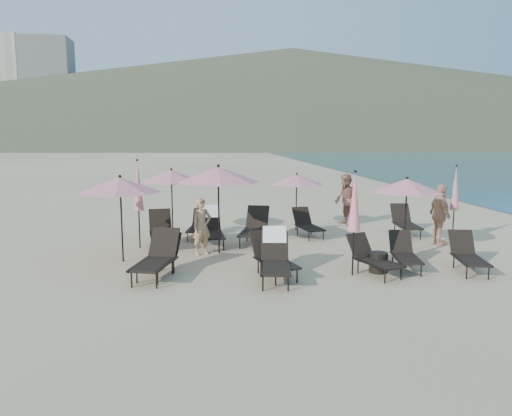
{
  "coord_description": "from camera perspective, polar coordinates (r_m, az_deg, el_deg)",
  "views": [
    {
      "loc": [
        -3.12,
        -11.26,
        3.34
      ],
      "look_at": [
        -1.18,
        3.5,
        1.1
      ],
      "focal_mm": 35.0,
      "sensor_mm": 36.0,
      "label": 1
    }
  ],
  "objects": [
    {
      "name": "umbrella_closed_2",
      "position": [
        14.78,
        -13.35,
        2.41
      ],
      "size": [
        0.31,
        0.31,
        2.61
      ],
      "color": "black",
      "rests_on": "ground"
    },
    {
      "name": "lounger_8",
      "position": [
        16.19,
        -6.55,
        -1.95
      ],
      "size": [
        0.85,
        1.58,
        0.86
      ],
      "rotation": [
        0.0,
        0.0,
        -0.2
      ],
      "color": "black",
      "rests_on": "ground"
    },
    {
      "name": "lounger_11",
      "position": [
        17.18,
        16.67,
        -1.49
      ],
      "size": [
        0.82,
        1.73,
        0.96
      ],
      "rotation": [
        0.0,
        0.0,
        -0.12
      ],
      "color": "black",
      "rests_on": "ground"
    },
    {
      "name": "lounger_12",
      "position": [
        12.27,
        13.18,
        -5.47
      ],
      "size": [
        1.06,
        1.64,
        0.88
      ],
      "rotation": [
        0.0,
        0.0,
        0.34
      ],
      "color": "black",
      "rests_on": "ground"
    },
    {
      "name": "lounger_4",
      "position": [
        12.95,
        16.62,
        -4.92
      ],
      "size": [
        0.84,
        1.58,
        0.86
      ],
      "rotation": [
        0.0,
        0.0,
        -0.19
      ],
      "color": "black",
      "rests_on": "ground"
    },
    {
      "name": "umbrella_open_2",
      "position": [
        14.3,
        16.86,
        2.47
      ],
      "size": [
        2.01,
        2.01,
        2.16
      ],
      "color": "black",
      "rests_on": "ground"
    },
    {
      "name": "hotel_skyline",
      "position": [
        297.34,
        -25.75,
        11.75
      ],
      "size": [
        109.0,
        82.0,
        55.0
      ],
      "color": "beige",
      "rests_on": "ground"
    },
    {
      "name": "lounger_2",
      "position": [
        11.84,
        1.9,
        -5.58
      ],
      "size": [
        1.02,
        1.78,
        0.96
      ],
      "rotation": [
        0.0,
        0.0,
        0.24
      ],
      "color": "black",
      "rests_on": "ground"
    },
    {
      "name": "umbrella_open_3",
      "position": [
        16.38,
        -9.64,
        3.63
      ],
      "size": [
        2.07,
        2.07,
        2.22
      ],
      "color": "black",
      "rests_on": "ground"
    },
    {
      "name": "umbrella_closed_1",
      "position": [
        16.28,
        21.82,
        2.06
      ],
      "size": [
        0.28,
        0.28,
        2.4
      ],
      "color": "black",
      "rests_on": "ground"
    },
    {
      "name": "beachgoer_a",
      "position": [
        13.84,
        -6.21,
        -2.11
      ],
      "size": [
        0.69,
        0.62,
        1.58
      ],
      "primitive_type": "imported",
      "rotation": [
        0.0,
        0.0,
        0.53
      ],
      "color": "tan",
      "rests_on": "ground"
    },
    {
      "name": "umbrella_open_1",
      "position": [
        13.75,
        -4.33,
        3.82
      ],
      "size": [
        2.32,
        2.32,
        2.5
      ],
      "color": "black",
      "rests_on": "ground"
    },
    {
      "name": "lounger_5",
      "position": [
        13.25,
        23.04,
        -4.87
      ],
      "size": [
        0.91,
        1.65,
        0.9
      ],
      "rotation": [
        0.0,
        0.0,
        -0.21
      ],
      "color": "black",
      "rests_on": "ground"
    },
    {
      "name": "umbrella_open_0",
      "position": [
        13.28,
        -15.26,
        2.55
      ],
      "size": [
        2.12,
        2.12,
        2.29
      ],
      "color": "black",
      "rests_on": "ground"
    },
    {
      "name": "ground",
      "position": [
        12.15,
        7.78,
        -7.48
      ],
      "size": [
        800.0,
        800.0,
        0.0
      ],
      "primitive_type": "plane",
      "color": "#D6BA8C",
      "rests_on": "ground"
    },
    {
      "name": "lounger_1",
      "position": [
        12.08,
        -10.93,
        -5.56
      ],
      "size": [
        1.09,
        1.7,
        0.91
      ],
      "rotation": [
        0.0,
        0.0,
        -0.34
      ],
      "color": "black",
      "rests_on": "ground"
    },
    {
      "name": "side_table_0",
      "position": [
        12.29,
        1.97,
        -6.03
      ],
      "size": [
        0.42,
        0.42,
        0.49
      ],
      "primitive_type": "cylinder",
      "color": "black",
      "rests_on": "ground"
    },
    {
      "name": "umbrella_closed_0",
      "position": [
        11.79,
        11.19,
        0.6
      ],
      "size": [
        0.29,
        0.29,
        2.5
      ],
      "color": "black",
      "rests_on": "ground"
    },
    {
      "name": "umbrella_open_4",
      "position": [
        17.14,
        4.66,
        3.26
      ],
      "size": [
        1.86,
        1.86,
        2.0
      ],
      "color": "black",
      "rests_on": "ground"
    },
    {
      "name": "lounger_7",
      "position": [
        15.11,
        -5.17,
        -2.19
      ],
      "size": [
        0.74,
        1.81,
        1.11
      ],
      "rotation": [
        0.0,
        0.0,
        0.05
      ],
      "color": "black",
      "rests_on": "ground"
    },
    {
      "name": "beachgoer_c",
      "position": [
        15.93,
        20.28,
        -0.72
      ],
      "size": [
        0.46,
        1.08,
        1.84
      ],
      "primitive_type": "imported",
      "rotation": [
        0.0,
        0.0,
        1.58
      ],
      "color": "tan",
      "rests_on": "ground"
    },
    {
      "name": "lounger_6",
      "position": [
        15.09,
        -10.77,
        -2.53
      ],
      "size": [
        0.87,
        1.83,
        1.02
      ],
      "rotation": [
        0.0,
        0.0,
        0.11
      ],
      "color": "black",
      "rests_on": "ground"
    },
    {
      "name": "beachgoer_b",
      "position": [
        18.38,
        10.22,
        0.91
      ],
      "size": [
        0.87,
        1.03,
        1.88
      ],
      "primitive_type": "imported",
      "rotation": [
        0.0,
        0.0,
        -1.37
      ],
      "color": "#96604D",
      "rests_on": "ground"
    },
    {
      "name": "volcanic_headland",
      "position": [
        323.43,
        6.01,
        12.63
      ],
      "size": [
        690.0,
        690.0,
        55.0
      ],
      "color": "brown",
      "rests_on": "ground"
    },
    {
      "name": "lounger_3",
      "position": [
        11.52,
        2.17,
        -5.56
      ],
      "size": [
        0.91,
        1.86,
        1.11
      ],
      "rotation": [
        0.0,
        0.0,
        -0.15
      ],
      "color": "black",
      "rests_on": "ground"
    },
    {
      "name": "side_table_1",
      "position": [
        12.48,
        13.81,
        -6.05
      ],
      "size": [
        0.45,
        0.45,
        0.49
      ],
      "primitive_type": "cylinder",
      "color": "black",
      "rests_on": "ground"
    },
    {
      "name": "lounger_9",
      "position": [
        15.21,
        -0.17,
        -2.22
      ],
      "size": [
        1.2,
        1.97,
        1.06
      ],
      "rotation": [
        0.0,
        0.0,
        -0.29
      ],
      "color": "black",
      "rests_on": "ground"
    },
    {
      "name": "lounger_10",
      "position": [
        16.31,
        5.89,
        -1.82
      ],
      "size": [
        0.83,
        1.62,
        0.89
      ],
      "rotation": [
        0.0,
        0.0,
        0.16
      ],
      "color": "black",
      "rests_on": "ground"
    },
    {
      "name": "lounger_0",
      "position": [
        11.89,
        -11.29,
        -5.5
      ],
      "size": [
        1.14,
        1.93,
        1.04
      ],
      "rotation": [
        0.0,
        0.0,
        -0.27
      ],
      "color": "black",
      "rests_on": "ground"
    }
  ]
}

